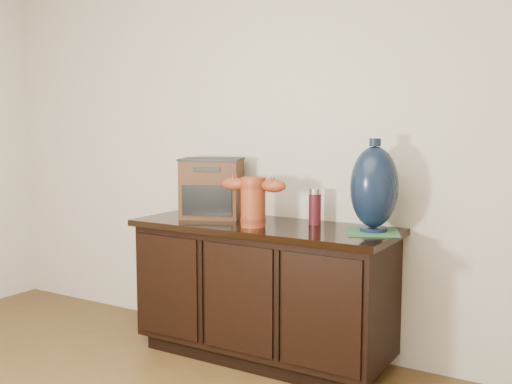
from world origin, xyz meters
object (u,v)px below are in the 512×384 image
Objects in this scene: terracotta_vessel at (253,199)px; lamp_base at (374,187)px; tv_radio at (212,188)px; sideboard at (263,290)px; spray_can at (315,207)px.

lamp_base reaches higher than terracotta_vessel.
lamp_base is (0.61, 0.16, 0.08)m from terracotta_vessel.
lamp_base reaches higher than tv_radio.
spray_can reaches higher than sideboard.
terracotta_vessel is 0.63m from lamp_base.
terracotta_vessel is 0.41m from tv_radio.
terracotta_vessel is 0.88× the size of tv_radio.
lamp_base reaches higher than sideboard.
spray_can is at bearing 34.50° from terracotta_vessel.
tv_radio is at bearing 150.35° from terracotta_vessel.
lamp_base is 0.38m from spray_can.
terracotta_vessel is at bearing -90.39° from sideboard.
terracotta_vessel is (-0.00, -0.10, 0.52)m from sideboard.
spray_can is (0.25, 0.12, 0.46)m from sideboard.
lamp_base is (0.98, 0.01, 0.06)m from tv_radio.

